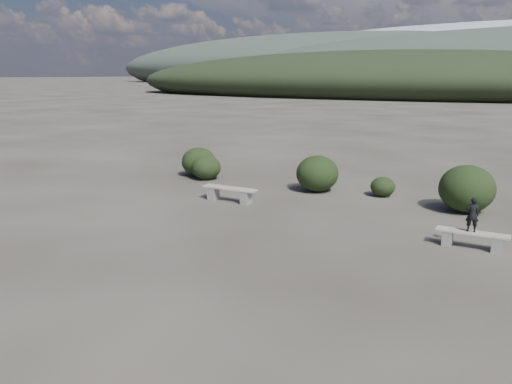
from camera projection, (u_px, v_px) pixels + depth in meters
The scene contains 9 objects.
ground at pixel (203, 281), 10.37m from camera, with size 1200.00×1200.00×0.00m, color #2D2923.
bench_left at pixel (229, 193), 16.78m from camera, with size 1.96×0.45×0.49m.
bench_right at pixel (472, 238), 12.27m from camera, with size 1.71×0.41×0.42m.
seated_person at pixel (472, 215), 12.15m from camera, with size 0.32×0.21×0.87m, color black.
shrub_a at pixel (206, 167), 20.30m from camera, with size 1.20×1.20×0.98m, color black.
shrub_b at pixel (317, 174), 18.18m from camera, with size 1.54×1.54×1.32m, color black.
shrub_c at pixel (383, 187), 17.50m from camera, with size 0.86×0.86×0.69m, color black.
shrub_d at pixel (467, 189), 15.44m from camera, with size 1.69×1.69×1.48m, color black.
shrub_f at pixel (199, 162), 20.95m from camera, with size 1.43×1.43×1.21m, color black.
Camera 1 is at (5.79, -7.82, 4.20)m, focal length 35.00 mm.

